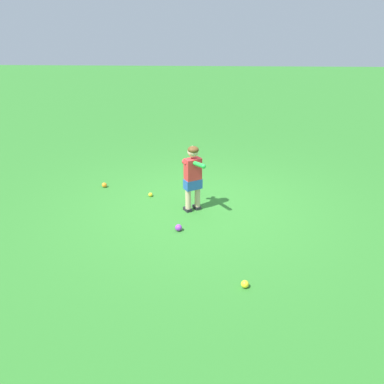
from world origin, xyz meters
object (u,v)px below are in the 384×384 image
at_px(child_batter, 193,173).
at_px(play_ball_far_left, 150,195).
at_px(play_ball_behind_batter, 179,228).
at_px(play_ball_midfield, 104,185).
at_px(play_ball_near_batter, 245,284).

height_order(child_batter, play_ball_far_left, child_batter).
height_order(play_ball_far_left, play_ball_behind_batter, play_ball_behind_batter).
distance_m(play_ball_midfield, play_ball_behind_batter, 2.16).
distance_m(play_ball_far_left, play_ball_near_batter, 2.91).
relative_size(play_ball_far_left, play_ball_midfield, 0.80).
relative_size(child_batter, play_ball_near_batter, 11.74).
distance_m(play_ball_near_batter, play_ball_behind_batter, 1.58).
bearing_deg(play_ball_behind_batter, child_batter, -104.58).
bearing_deg(play_ball_near_batter, play_ball_far_left, -60.16).
relative_size(child_batter, play_ball_far_left, 14.92).
distance_m(child_batter, play_ball_midfield, 1.98).
bearing_deg(play_ball_midfield, play_ball_far_left, 157.37).
relative_size(play_ball_near_batter, play_ball_midfield, 1.01).
bearing_deg(play_ball_behind_batter, play_ball_near_batter, 123.33).
height_order(play_ball_midfield, play_ball_behind_batter, play_ball_behind_batter).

